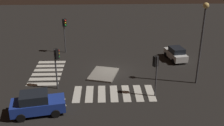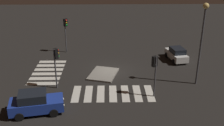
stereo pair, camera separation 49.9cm
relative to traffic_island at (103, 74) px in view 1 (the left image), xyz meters
The scene contains 10 objects.
ground_plane 1.32m from the traffic_island, 133.25° to the left, with size 80.00×80.00×0.00m, color black.
traffic_island is the anchor object (origin of this frame).
car_white 9.78m from the traffic_island, 114.71° to the left, with size 3.91×2.26×1.63m.
car_blue 9.10m from the traffic_island, 36.78° to the right, with size 2.68×4.59×1.90m.
traffic_light_north 7.14m from the traffic_island, 45.08° to the left, with size 0.53×0.54×3.91m.
traffic_light_east 6.00m from the traffic_island, 56.92° to the right, with size 0.54×0.53×4.03m.
traffic_light_south 9.19m from the traffic_island, 145.64° to the right, with size 0.53×0.54×4.50m.
street_lamp 11.03m from the traffic_island, 76.42° to the left, with size 0.56×0.56×8.11m.
crosswalk_near 6.22m from the traffic_island, 98.31° to the right, with size 6.45×3.20×0.02m.
crosswalk_side 4.27m from the traffic_island, 12.95° to the left, with size 3.20×7.60×0.02m.
Camera 1 is at (27.40, -0.99, 12.49)m, focal length 43.47 mm.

